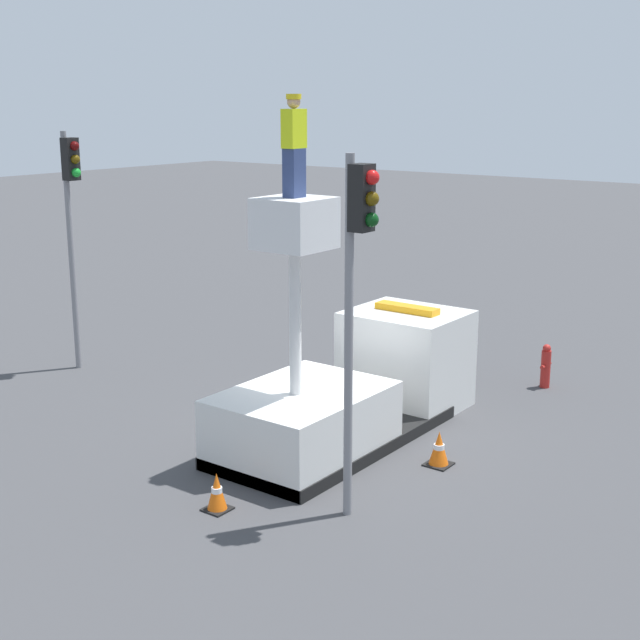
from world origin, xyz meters
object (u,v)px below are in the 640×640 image
fire_hydrant (546,366)px  traffic_cone_curbside (439,449)px  traffic_light_pole (357,268)px  traffic_cone_rear (217,493)px  bucket_truck (353,387)px  traffic_light_across (71,204)px  worker (294,146)px

fire_hydrant → traffic_cone_curbside: size_ratio=1.59×
traffic_light_pole → traffic_cone_rear: 4.40m
fire_hydrant → traffic_cone_rear: (-9.34, 1.73, -0.21)m
bucket_truck → traffic_light_across: (-0.42, 7.98, 3.16)m
traffic_light_pole → traffic_cone_rear: traffic_light_pole is taller
traffic_light_across → bucket_truck: bearing=-87.0°
traffic_light_across → fire_hydrant: bearing=-60.9°
bucket_truck → traffic_cone_curbside: bucket_truck is taller
worker → traffic_light_across: (1.44, 7.98, -1.67)m
traffic_cone_curbside → traffic_light_across: bearing=89.9°
worker → traffic_cone_curbside: 6.08m
traffic_light_pole → fire_hydrant: 8.91m
traffic_light_across → traffic_cone_curbside: bearing=-90.1°
traffic_cone_curbside → fire_hydrant: bearing=2.8°
fire_hydrant → traffic_cone_curbside: bearing=-177.2°
traffic_light_across → worker: bearing=-100.2°
bucket_truck → traffic_light_across: traffic_light_across is taller
traffic_cone_rear → traffic_cone_curbside: bearing=-27.7°
traffic_cone_rear → bucket_truck: bearing=3.0°
worker → traffic_cone_rear: (-2.38, -0.22, -5.48)m
worker → traffic_cone_rear: size_ratio=2.70×
fire_hydrant → traffic_cone_curbside: 5.54m
traffic_light_pole → traffic_cone_rear: bearing=121.4°
traffic_cone_rear → traffic_cone_curbside: traffic_cone_curbside is taller
bucket_truck → fire_hydrant: bearing=-20.9°
worker → traffic_cone_curbside: worker is taller
bucket_truck → traffic_light_pole: (-3.07, -2.15, 3.12)m
traffic_light_across → traffic_cone_rear: traffic_light_across is taller
traffic_cone_curbside → bucket_truck: bearing=79.0°
traffic_light_pole → traffic_light_across: (2.65, 10.12, 0.03)m
bucket_truck → traffic_cone_rear: size_ratio=9.80×
traffic_cone_rear → traffic_light_pole: bearing=-58.6°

